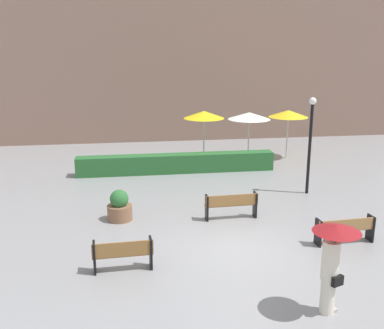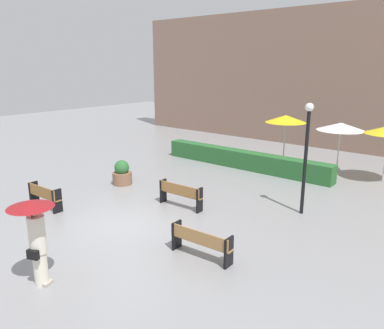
{
  "view_description": "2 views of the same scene",
  "coord_description": "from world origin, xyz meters",
  "px_view_note": "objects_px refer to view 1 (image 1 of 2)",
  "views": [
    {
      "loc": [
        -3.07,
        -11.93,
        5.77
      ],
      "look_at": [
        -0.73,
        3.76,
        1.59
      ],
      "focal_mm": 43.09,
      "sensor_mm": 36.0,
      "label": 1
    },
    {
      "loc": [
        8.99,
        -7.29,
        4.99
      ],
      "look_at": [
        -0.13,
        3.66,
        1.24
      ],
      "focal_mm": 35.63,
      "sensor_mm": 36.0,
      "label": 2
    }
  ],
  "objects_px": {
    "patio_umbrella_yellow": "(204,115)",
    "patio_umbrella_yellow_far": "(288,114)",
    "bench_near_left": "(123,253)",
    "bench_mid_center": "(231,204)",
    "planter_pot": "(120,207)",
    "bench_near_right": "(345,228)",
    "pedestrian_with_umbrella": "(333,255)",
    "patio_umbrella_white": "(249,116)",
    "lamp_post": "(310,135)"
  },
  "relations": [
    {
      "from": "patio_umbrella_yellow",
      "to": "patio_umbrella_yellow_far",
      "type": "bearing_deg",
      "value": 8.11
    },
    {
      "from": "bench_near_left",
      "to": "bench_mid_center",
      "type": "distance_m",
      "value": 4.83
    },
    {
      "from": "bench_mid_center",
      "to": "planter_pot",
      "type": "xyz_separation_m",
      "value": [
        -3.73,
        0.47,
        -0.08
      ]
    },
    {
      "from": "bench_near_right",
      "to": "patio_umbrella_yellow_far",
      "type": "height_order",
      "value": "patio_umbrella_yellow_far"
    },
    {
      "from": "planter_pot",
      "to": "bench_near_right",
      "type": "bearing_deg",
      "value": -23.69
    },
    {
      "from": "planter_pot",
      "to": "patio_umbrella_yellow_far",
      "type": "height_order",
      "value": "patio_umbrella_yellow_far"
    },
    {
      "from": "pedestrian_with_umbrella",
      "to": "planter_pot",
      "type": "bearing_deg",
      "value": 125.85
    },
    {
      "from": "bench_mid_center",
      "to": "pedestrian_with_umbrella",
      "type": "height_order",
      "value": "pedestrian_with_umbrella"
    },
    {
      "from": "bench_mid_center",
      "to": "patio_umbrella_yellow_far",
      "type": "distance_m",
      "value": 9.49
    },
    {
      "from": "planter_pot",
      "to": "bench_mid_center",
      "type": "bearing_deg",
      "value": -7.15
    },
    {
      "from": "pedestrian_with_umbrella",
      "to": "patio_umbrella_white",
      "type": "height_order",
      "value": "patio_umbrella_white"
    },
    {
      "from": "bench_near_right",
      "to": "patio_umbrella_yellow",
      "type": "relative_size",
      "value": 0.7
    },
    {
      "from": "bench_near_left",
      "to": "patio_umbrella_white",
      "type": "distance_m",
      "value": 13.02
    },
    {
      "from": "lamp_post",
      "to": "patio_umbrella_yellow",
      "type": "relative_size",
      "value": 1.45
    },
    {
      "from": "bench_mid_center",
      "to": "patio_umbrella_yellow_far",
      "type": "relative_size",
      "value": 0.73
    },
    {
      "from": "bench_near_left",
      "to": "bench_mid_center",
      "type": "bearing_deg",
      "value": 41.23
    },
    {
      "from": "bench_near_left",
      "to": "planter_pot",
      "type": "xyz_separation_m",
      "value": [
        -0.1,
        3.65,
        -0.04
      ]
    },
    {
      "from": "bench_mid_center",
      "to": "bench_near_left",
      "type": "bearing_deg",
      "value": -138.77
    },
    {
      "from": "bench_mid_center",
      "to": "pedestrian_with_umbrella",
      "type": "distance_m",
      "value": 5.96
    },
    {
      "from": "bench_near_right",
      "to": "patio_umbrella_yellow_far",
      "type": "xyz_separation_m",
      "value": [
        1.92,
        10.43,
        1.82
      ]
    },
    {
      "from": "bench_mid_center",
      "to": "pedestrian_with_umbrella",
      "type": "xyz_separation_m",
      "value": [
        0.82,
        -5.84,
        0.86
      ]
    },
    {
      "from": "patio_umbrella_white",
      "to": "planter_pot",
      "type": "bearing_deg",
      "value": -130.69
    },
    {
      "from": "bench_mid_center",
      "to": "lamp_post",
      "type": "relative_size",
      "value": 0.48
    },
    {
      "from": "bench_mid_center",
      "to": "patio_umbrella_yellow",
      "type": "relative_size",
      "value": 0.69
    },
    {
      "from": "patio_umbrella_yellow_far",
      "to": "bench_near_right",
      "type": "bearing_deg",
      "value": -100.42
    },
    {
      "from": "lamp_post",
      "to": "bench_near_left",
      "type": "bearing_deg",
      "value": -143.04
    },
    {
      "from": "bench_near_right",
      "to": "patio_umbrella_yellow",
      "type": "xyz_separation_m",
      "value": [
        -2.55,
        9.79,
        1.97
      ]
    },
    {
      "from": "bench_mid_center",
      "to": "bench_near_right",
      "type": "bearing_deg",
      "value": -40.19
    },
    {
      "from": "bench_near_left",
      "to": "lamp_post",
      "type": "xyz_separation_m",
      "value": [
        7.24,
        5.45,
        1.84
      ]
    },
    {
      "from": "planter_pot",
      "to": "lamp_post",
      "type": "distance_m",
      "value": 7.79
    },
    {
      "from": "bench_near_left",
      "to": "planter_pot",
      "type": "relative_size",
      "value": 1.51
    },
    {
      "from": "bench_mid_center",
      "to": "patio_umbrella_white",
      "type": "bearing_deg",
      "value": 71.01
    },
    {
      "from": "bench_near_left",
      "to": "bench_near_right",
      "type": "distance_m",
      "value": 6.56
    },
    {
      "from": "bench_near_right",
      "to": "planter_pot",
      "type": "relative_size",
      "value": 1.73
    },
    {
      "from": "bench_mid_center",
      "to": "patio_umbrella_yellow",
      "type": "bearing_deg",
      "value": 87.4
    },
    {
      "from": "patio_umbrella_white",
      "to": "bench_near_right",
      "type": "bearing_deg",
      "value": -89.35
    },
    {
      "from": "patio_umbrella_white",
      "to": "bench_near_left",
      "type": "bearing_deg",
      "value": -119.71
    },
    {
      "from": "bench_near_right",
      "to": "pedestrian_with_umbrella",
      "type": "height_order",
      "value": "pedestrian_with_umbrella"
    },
    {
      "from": "bench_near_right",
      "to": "bench_near_left",
      "type": "bearing_deg",
      "value": -173.42
    },
    {
      "from": "patio_umbrella_yellow_far",
      "to": "lamp_post",
      "type": "bearing_deg",
      "value": -101.73
    },
    {
      "from": "patio_umbrella_yellow",
      "to": "pedestrian_with_umbrella",
      "type": "bearing_deg",
      "value": -87.88
    },
    {
      "from": "bench_mid_center",
      "to": "lamp_post",
      "type": "xyz_separation_m",
      "value": [
        3.61,
        2.26,
        1.8
      ]
    },
    {
      "from": "patio_umbrella_yellow_far",
      "to": "pedestrian_with_umbrella",
      "type": "bearing_deg",
      "value": -106.04
    },
    {
      "from": "planter_pot",
      "to": "pedestrian_with_umbrella",
      "type": "bearing_deg",
      "value": -54.15
    },
    {
      "from": "patio_umbrella_white",
      "to": "patio_umbrella_yellow_far",
      "type": "bearing_deg",
      "value": -0.75
    },
    {
      "from": "pedestrian_with_umbrella",
      "to": "patio_umbrella_yellow",
      "type": "bearing_deg",
      "value": 92.12
    },
    {
      "from": "pedestrian_with_umbrella",
      "to": "lamp_post",
      "type": "height_order",
      "value": "lamp_post"
    },
    {
      "from": "lamp_post",
      "to": "patio_umbrella_yellow_far",
      "type": "xyz_separation_m",
      "value": [
        1.19,
        5.73,
        -0.04
      ]
    },
    {
      "from": "lamp_post",
      "to": "patio_umbrella_yellow",
      "type": "bearing_deg",
      "value": 122.73
    },
    {
      "from": "bench_mid_center",
      "to": "patio_umbrella_yellow_far",
      "type": "bearing_deg",
      "value": 59.03
    }
  ]
}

